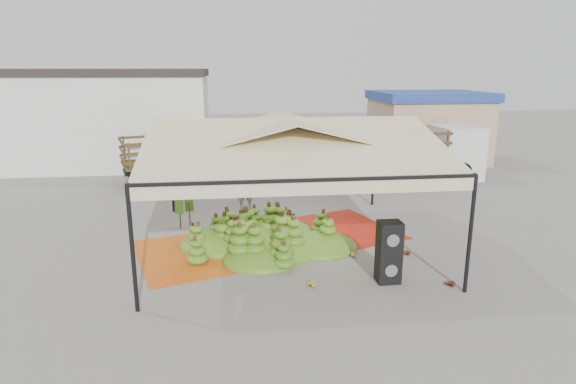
{
  "coord_description": "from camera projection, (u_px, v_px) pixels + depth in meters",
  "views": [
    {
      "loc": [
        -1.78,
        -14.45,
        5.47
      ],
      "look_at": [
        0.2,
        1.5,
        1.3
      ],
      "focal_mm": 30.0,
      "sensor_mm": 36.0,
      "label": 1
    }
  ],
  "objects": [
    {
      "name": "hand_red_b",
      "position": [
        405.0,
        253.0,
        14.36
      ],
      "size": [
        0.58,
        0.57,
        0.2
      ],
      "primitive_type": "ellipsoid",
      "rotation": [
        0.0,
        0.0,
        0.69
      ],
      "color": "#5F2815",
      "rests_on": "ground"
    },
    {
      "name": "hand_red_a",
      "position": [
        448.0,
        283.0,
        12.33
      ],
      "size": [
        0.53,
        0.47,
        0.21
      ],
      "primitive_type": "ellipsoid",
      "rotation": [
        0.0,
        0.0,
        0.25
      ],
      "color": "#5C1D15",
      "rests_on": "ground"
    },
    {
      "name": "banana_leaves",
      "position": [
        183.0,
        227.0,
        16.95
      ],
      "size": [
        0.96,
        1.36,
        3.7
      ],
      "primitive_type": null,
      "color": "#39711E",
      "rests_on": "ground"
    },
    {
      "name": "canopy_tent",
      "position": [
        288.0,
        141.0,
        14.64
      ],
      "size": [
        8.1,
        8.1,
        4.0
      ],
      "color": "black",
      "rests_on": "ground"
    },
    {
      "name": "hand_green",
      "position": [
        246.0,
        268.0,
        13.27
      ],
      "size": [
        0.49,
        0.44,
        0.19
      ],
      "primitive_type": "ellipsoid",
      "rotation": [
        0.0,
        0.0,
        -0.3
      ],
      "color": "#547D1A",
      "rests_on": "ground"
    },
    {
      "name": "ground",
      "position": [
        288.0,
        243.0,
        15.47
      ],
      "size": [
        90.0,
        90.0,
        0.0
      ],
      "primitive_type": "plane",
      "color": "slate",
      "rests_on": "ground"
    },
    {
      "name": "speaker_stack",
      "position": [
        389.0,
        252.0,
        12.49
      ],
      "size": [
        0.6,
        0.52,
        1.65
      ],
      "rotation": [
        0.0,
        0.0,
        -0.0
      ],
      "color": "black",
      "rests_on": "ground"
    },
    {
      "name": "hanging_bunches",
      "position": [
        311.0,
        167.0,
        14.25
      ],
      "size": [
        4.74,
        0.24,
        0.2
      ],
      "color": "#4C821B",
      "rests_on": "ground"
    },
    {
      "name": "hand_yellow_a",
      "position": [
        309.0,
        284.0,
        12.29
      ],
      "size": [
        0.55,
        0.48,
        0.21
      ],
      "primitive_type": "ellipsoid",
      "rotation": [
        0.0,
        0.0,
        0.23
      ],
      "color": "gold",
      "rests_on": "ground"
    },
    {
      "name": "truck_right",
      "position": [
        409.0,
        148.0,
        23.85
      ],
      "size": [
        7.76,
        2.98,
        2.63
      ],
      "rotation": [
        0.0,
        0.0,
        0.05
      ],
      "color": "#4D3219",
      "rests_on": "ground"
    },
    {
      "name": "tarp_left",
      "position": [
        207.0,
        252.0,
        14.66
      ],
      "size": [
        4.98,
        4.85,
        0.01
      ],
      "primitive_type": "cube",
      "rotation": [
        0.0,
        0.0,
        0.3
      ],
      "color": "#C75D12",
      "rests_on": "ground"
    },
    {
      "name": "truck_left",
      "position": [
        202.0,
        152.0,
        23.45
      ],
      "size": [
        7.28,
        4.22,
        2.37
      ],
      "rotation": [
        0.0,
        0.0,
        0.29
      ],
      "color": "#503A1A",
      "rests_on": "ground"
    },
    {
      "name": "vendor",
      "position": [
        245.0,
        185.0,
        18.89
      ],
      "size": [
        0.75,
        0.52,
        1.96
      ],
      "primitive_type": "imported",
      "rotation": [
        0.0,
        0.0,
        3.22
      ],
      "color": "gray",
      "rests_on": "ground"
    },
    {
      "name": "tarp_right",
      "position": [
        336.0,
        230.0,
        16.69
      ],
      "size": [
        4.7,
        4.81,
        0.01
      ],
      "primitive_type": "cube",
      "rotation": [
        0.0,
        0.0,
        0.34
      ],
      "color": "red",
      "rests_on": "ground"
    },
    {
      "name": "hand_yellow_b",
      "position": [
        349.0,
        254.0,
        14.29
      ],
      "size": [
        0.47,
        0.4,
        0.2
      ],
      "primitive_type": "ellipsoid",
      "rotation": [
        0.0,
        0.0,
        0.1
      ],
      "color": "gold",
      "rests_on": "ground"
    },
    {
      "name": "building_tan",
      "position": [
        427.0,
        126.0,
        28.62
      ],
      "size": [
        6.3,
        5.3,
        4.1
      ],
      "color": "tan",
      "rests_on": "ground"
    },
    {
      "name": "banana_heap",
      "position": [
        272.0,
        228.0,
        14.94
      ],
      "size": [
        6.06,
        5.09,
        1.24
      ],
      "primitive_type": "ellipsoid",
      "rotation": [
        0.0,
        0.0,
        -0.06
      ],
      "color": "#497217",
      "rests_on": "ground"
    },
    {
      "name": "building_white",
      "position": [
        81.0,
        118.0,
        27.04
      ],
      "size": [
        14.3,
        6.3,
        5.4
      ],
      "color": "silver",
      "rests_on": "ground"
    }
  ]
}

